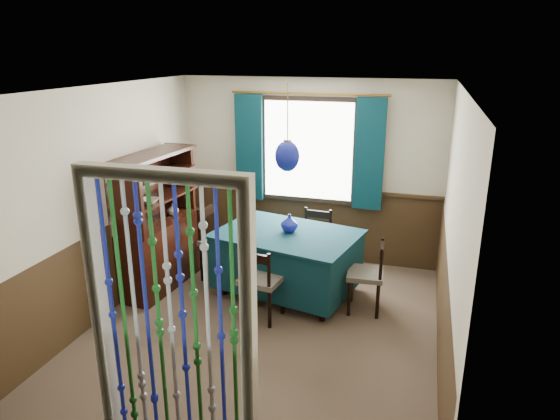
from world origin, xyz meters
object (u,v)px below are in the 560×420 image
(chair_far, at_px, (314,240))
(chair_left, at_px, (219,240))
(chair_near, at_px, (260,281))
(sideboard, at_px, (160,241))
(vase_table, at_px, (289,224))
(bowl_shelf, at_px, (149,201))
(dining_table, at_px, (287,259))
(pendant_lamp, at_px, (287,156))
(vase_sideboard, at_px, (173,208))
(chair_right, at_px, (368,274))

(chair_far, bearing_deg, chair_left, 27.60)
(chair_near, relative_size, chair_far, 1.02)
(sideboard, bearing_deg, vase_table, 14.79)
(bowl_shelf, bearing_deg, chair_far, 34.31)
(dining_table, xyz_separation_m, chair_near, (-0.11, -0.68, 0.01))
(dining_table, distance_m, vase_table, 0.43)
(sideboard, relative_size, pendant_lamp, 1.74)
(vase_sideboard, bearing_deg, sideboard, -102.23)
(vase_table, height_order, vase_sideboard, vase_sideboard)
(chair_near, xyz_separation_m, chair_far, (0.30, 1.37, -0.01))
(dining_table, relative_size, chair_left, 1.89)
(sideboard, bearing_deg, chair_left, 38.72)
(chair_left, bearing_deg, chair_near, 50.22)
(chair_right, height_order, bowl_shelf, bowl_shelf)
(vase_table, bearing_deg, chair_right, -12.33)
(chair_far, relative_size, bowl_shelf, 3.65)
(chair_near, xyz_separation_m, chair_right, (1.10, 0.52, -0.02))
(dining_table, distance_m, sideboard, 1.60)
(vase_sideboard, bearing_deg, chair_near, -27.69)
(chair_near, height_order, chair_left, chair_left)
(sideboard, bearing_deg, chair_right, 6.50)
(vase_table, bearing_deg, chair_near, -99.71)
(pendant_lamp, bearing_deg, sideboard, -172.27)
(chair_far, distance_m, chair_left, 1.25)
(chair_left, bearing_deg, chair_right, 85.69)
(chair_right, relative_size, pendant_lamp, 0.85)
(chair_left, xyz_separation_m, vase_table, (0.97, -0.14, 0.37))
(chair_far, xyz_separation_m, vase_sideboard, (-1.70, -0.63, 0.48))
(chair_left, bearing_deg, pendant_lamp, 84.53)
(sideboard, bearing_deg, pendant_lamp, 13.03)
(sideboard, relative_size, bowl_shelf, 7.34)
(chair_near, relative_size, chair_left, 0.89)
(dining_table, height_order, chair_far, chair_far)
(dining_table, distance_m, bowl_shelf, 1.75)
(chair_far, distance_m, vase_sideboard, 1.88)
(chair_right, bearing_deg, chair_near, 111.54)
(chair_far, bearing_deg, bowl_shelf, 38.35)
(dining_table, relative_size, chair_far, 2.17)
(vase_table, relative_size, vase_sideboard, 1.19)
(chair_near, distance_m, chair_left, 1.22)
(chair_right, relative_size, vase_sideboard, 5.12)
(pendant_lamp, bearing_deg, dining_table, 180.00)
(chair_far, bearing_deg, pendant_lamp, 79.16)
(chair_left, bearing_deg, chair_far, 119.65)
(chair_right, bearing_deg, dining_table, 77.08)
(bowl_shelf, bearing_deg, chair_left, 49.80)
(chair_near, relative_size, bowl_shelf, 3.74)
(vase_sideboard, bearing_deg, chair_left, 13.36)
(vase_table, distance_m, bowl_shelf, 1.65)
(bowl_shelf, height_order, vase_sideboard, bowl_shelf)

